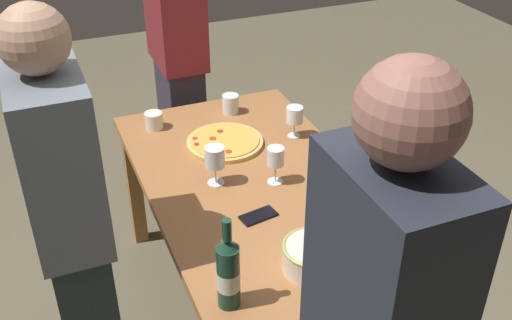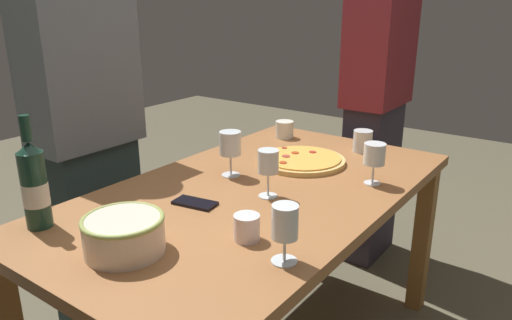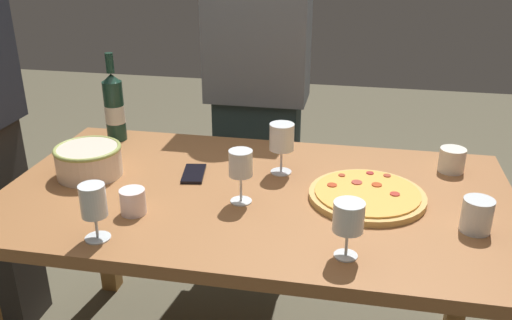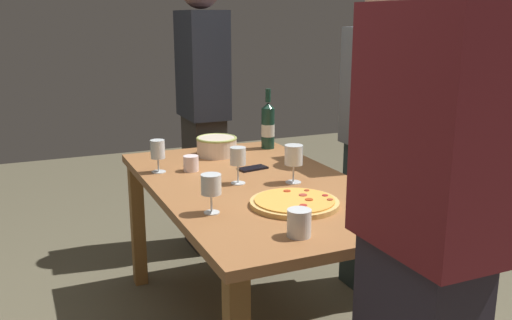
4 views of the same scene
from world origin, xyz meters
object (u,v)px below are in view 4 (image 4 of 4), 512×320
Objects in this scene: wine_glass_near_pizza at (158,151)px; wine_glass_by_bottle at (211,186)px; cell_phone at (253,168)px; person_guest_left at (424,235)px; cup_spare at (299,223)px; wine_bottle at (268,125)px; wine_glass_far_right at (294,157)px; serving_bowl at (217,145)px; person_guest_right at (203,111)px; wine_glass_far_left at (238,157)px; cup_amber at (191,163)px; cup_ceramic at (393,208)px; person_host at (379,143)px; pizza at (295,203)px; dining_table at (256,203)px.

wine_glass_near_pizza is 0.66m from wine_glass_by_bottle.
person_guest_left is (1.33, -0.06, 0.14)m from cell_phone.
cup_spare is at bearing 13.27° from wine_glass_near_pizza.
wine_bottle is 2.14× the size of wine_glass_near_pizza.
serving_bowl is at bearing -167.29° from wine_glass_far_right.
wine_glass_near_pizza is 0.89m from person_guest_right.
wine_glass_far_left is 1.10m from person_guest_right.
cup_amber is 1.06m from cup_ceramic.
wine_glass_far_left is 0.33m from cup_amber.
person_guest_left is at bearing -7.73° from wine_glass_far_right.
serving_bowl is at bearing -40.27° from person_host.
wine_glass_far_right reaches higher than wine_glass_far_left.
cup_ceramic is 0.05× the size of person_guest_right.
serving_bowl is 0.55m from wine_glass_far_left.
cup_ceramic reaches higher than pizza.
person_host is 1.17m from person_guest_right.
person_guest_right reaches higher than wine_glass_near_pizza.
person_host is 0.94× the size of person_guest_right.
person_guest_right is at bearing 169.57° from wine_glass_far_left.
wine_glass_near_pizza is at bearing -21.65° from person_host.
wine_glass_by_bottle is 0.09× the size of person_host.
serving_bowl reaches higher than cup_ceramic.
wine_glass_far_right is (-0.24, 0.47, 0.01)m from wine_glass_by_bottle.
wine_glass_far_left is at bearing -110.49° from wine_glass_far_right.
person_guest_right reaches higher than person_guest_left.
wine_glass_by_bottle is 0.63m from cup_amber.
person_guest_left reaches higher than dining_table.
cup_amber is at bearing -118.00° from cell_phone.
wine_bottle is 2.03× the size of wine_glass_far_left.
wine_bottle reaches higher than cup_amber.
cup_spare reaches higher than dining_table.
cell_phone is at bearing -33.98° from wine_bottle.
serving_bowl is 0.86m from person_host.
pizza is at bearing -26.46° from wine_glass_far_right.
wine_glass_far_left is 1.13m from person_guest_left.
person_guest_right reaches higher than cell_phone.
wine_bottle reaches higher than wine_glass_near_pizza.
dining_table is 9.56× the size of wine_glass_far_left.
cell_phone is (-0.23, 0.08, 0.10)m from dining_table.
cup_amber is at bearing -152.86° from cup_ceramic.
cup_amber is 0.78× the size of cup_spare.
cup_spare is 0.89m from cell_phone.
pizza is 2.25× the size of wine_glass_near_pizza.
cup_spare is (0.29, -0.14, 0.04)m from pizza.
dining_table is 0.97× the size of person_host.
cup_amber is at bearing -161.73° from pizza.
person_guest_left reaches higher than wine_bottle.
wine_glass_far_right is 0.58m from cup_ceramic.
wine_bottle is at bearing 164.60° from wine_glass_far_right.
person_guest_left is at bearing 8.89° from cup_amber.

